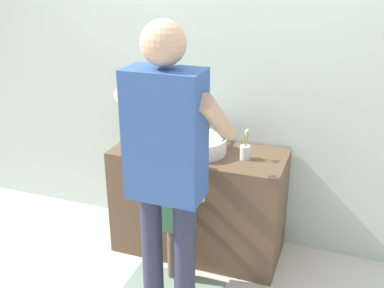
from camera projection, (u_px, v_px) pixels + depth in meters
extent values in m
plane|color=silver|center=(185.00, 270.00, 3.23)|extent=(14.00, 14.00, 0.00)
cube|color=silver|center=(214.00, 65.00, 3.27)|extent=(4.40, 0.08, 2.70)
cube|color=brown|center=(199.00, 201.00, 3.34)|extent=(1.22, 0.54, 0.81)
cylinder|color=white|center=(198.00, 145.00, 3.15)|extent=(0.40, 0.40, 0.11)
cylinder|color=silver|center=(198.00, 144.00, 3.15)|extent=(0.32, 0.32, 0.09)
cylinder|color=#B7BABF|center=(209.00, 129.00, 3.35)|extent=(0.03, 0.03, 0.18)
cylinder|color=#B7BABF|center=(207.00, 121.00, 3.27)|extent=(0.02, 0.12, 0.02)
cylinder|color=#B7BABF|center=(200.00, 136.00, 3.40)|extent=(0.04, 0.04, 0.05)
cylinder|color=#B7BABF|center=(218.00, 138.00, 3.36)|extent=(0.04, 0.04, 0.05)
cylinder|color=silver|center=(245.00, 152.00, 3.04)|extent=(0.07, 0.07, 0.09)
cylinder|color=orange|center=(245.00, 146.00, 3.01)|extent=(0.03, 0.01, 0.17)
cube|color=white|center=(246.00, 133.00, 2.97)|extent=(0.01, 0.02, 0.02)
cylinder|color=green|center=(246.00, 144.00, 3.04)|extent=(0.03, 0.01, 0.17)
cube|color=white|center=(247.00, 131.00, 3.00)|extent=(0.01, 0.02, 0.02)
cylinder|color=gold|center=(161.00, 138.00, 3.25)|extent=(0.06, 0.06, 0.13)
cylinder|color=#2D2D2D|center=(160.00, 127.00, 3.22)|extent=(0.02, 0.02, 0.03)
cylinder|color=#6B5B4C|center=(172.00, 253.00, 3.07)|extent=(0.06, 0.06, 0.41)
cylinder|color=#6B5B4C|center=(186.00, 256.00, 3.04)|extent=(0.06, 0.06, 0.41)
cube|color=#427F56|center=(178.00, 206.00, 2.91)|extent=(0.20, 0.12, 0.35)
sphere|color=beige|center=(178.00, 171.00, 2.82)|extent=(0.12, 0.12, 0.12)
cylinder|color=beige|center=(168.00, 192.00, 3.02)|extent=(0.05, 0.25, 0.19)
cylinder|color=beige|center=(199.00, 198.00, 2.95)|extent=(0.05, 0.25, 0.19)
cylinder|color=#2D334C|center=(152.00, 254.00, 2.72)|extent=(0.13, 0.13, 0.83)
cylinder|color=#2D334C|center=(185.00, 261.00, 2.66)|extent=(0.13, 0.13, 0.83)
cube|color=#33569E|center=(165.00, 136.00, 2.40)|extent=(0.41, 0.23, 0.72)
sphere|color=#D8A884|center=(163.00, 43.00, 2.22)|extent=(0.23, 0.23, 0.23)
cylinder|color=#D8A884|center=(142.00, 110.00, 2.61)|extent=(0.10, 0.50, 0.39)
cylinder|color=#D8A884|center=(217.00, 118.00, 2.47)|extent=(0.10, 0.50, 0.39)
cylinder|color=green|center=(225.00, 139.00, 2.70)|extent=(0.01, 0.14, 0.03)
cube|color=white|center=(229.00, 133.00, 2.77)|extent=(0.01, 0.02, 0.02)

